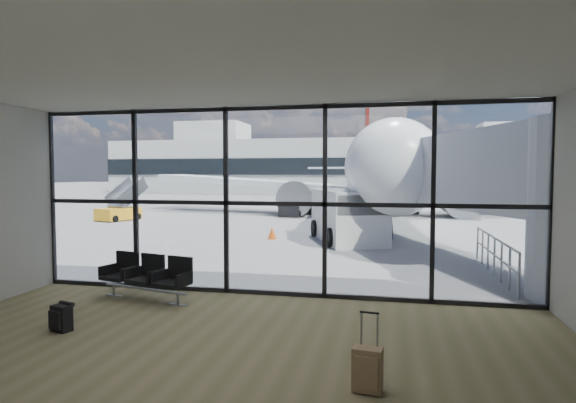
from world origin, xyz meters
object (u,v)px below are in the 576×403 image
at_px(suitcase, 367,369).
at_px(backpack, 61,318).
at_px(belt_loader, 296,207).
at_px(mobile_stairs, 119,212).
at_px(airliner, 374,172).
at_px(service_van, 348,215).
at_px(seating_row, 148,275).

bearing_deg(suitcase, backpack, 174.67).
height_order(backpack, suitcase, suitcase).
height_order(belt_loader, mobile_stairs, mobile_stairs).
bearing_deg(mobile_stairs, airliner, 47.37).
bearing_deg(suitcase, belt_loader, 110.97).
height_order(service_van, belt_loader, service_van).
relative_size(seating_row, mobile_stairs, 0.70).
xyz_separation_m(backpack, airliner, (4.67, 28.89, 2.83)).
xyz_separation_m(seating_row, belt_loader, (-0.97, 22.80, 0.05)).
xyz_separation_m(suitcase, service_van, (-1.48, 14.37, 0.81)).
bearing_deg(seating_row, mobile_stairs, 136.80).
bearing_deg(belt_loader, airliner, 43.43).
bearing_deg(backpack, suitcase, 2.83).
distance_m(belt_loader, mobile_stairs, 11.68).
height_order(seating_row, belt_loader, belt_loader).
bearing_deg(suitcase, mobile_stairs, 135.96).
height_order(seating_row, mobile_stairs, mobile_stairs).
relative_size(seating_row, suitcase, 2.20).
bearing_deg(seating_row, suitcase, -22.46).
height_order(backpack, belt_loader, belt_loader).
distance_m(suitcase, service_van, 14.47).
height_order(airliner, service_van, airliner).
bearing_deg(suitcase, seating_row, 151.79).
distance_m(service_van, mobile_stairs, 16.30).
bearing_deg(mobile_stairs, service_van, -7.42).
height_order(suitcase, airliner, airliner).
relative_size(service_van, mobile_stairs, 1.66).
height_order(backpack, service_van, service_van).
distance_m(suitcase, airliner, 30.35).
xyz_separation_m(seating_row, service_van, (3.71, 10.58, 0.56)).
xyz_separation_m(seating_row, suitcase, (5.19, -3.79, -0.25)).
distance_m(suitcase, belt_loader, 27.30).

